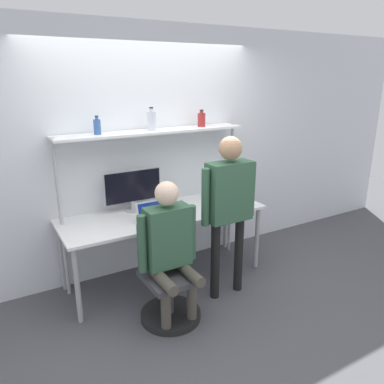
{
  "coord_description": "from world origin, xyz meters",
  "views": [
    {
      "loc": [
        -1.6,
        -2.97,
        2.17
      ],
      "look_at": [
        0.06,
        -0.09,
        1.12
      ],
      "focal_mm": 35.0,
      "sensor_mm": 36.0,
      "label": 1
    }
  ],
  "objects_px": {
    "person_standing": "(229,197)",
    "bottle_blue": "(97,127)",
    "laptop": "(152,217)",
    "bottle_red": "(201,119)",
    "office_chair": "(168,290)",
    "bottle_clear": "(152,121)",
    "person_seated": "(170,242)",
    "monitor": "(133,188)",
    "cell_phone": "(173,220)"
  },
  "relations": [
    {
      "from": "monitor",
      "to": "bottle_red",
      "type": "bearing_deg",
      "value": -0.99
    },
    {
      "from": "cell_phone",
      "to": "bottle_red",
      "type": "relative_size",
      "value": 0.81
    },
    {
      "from": "person_standing",
      "to": "bottle_blue",
      "type": "xyz_separation_m",
      "value": [
        -1.0,
        0.81,
        0.65
      ]
    },
    {
      "from": "person_standing",
      "to": "bottle_blue",
      "type": "bearing_deg",
      "value": 141.05
    },
    {
      "from": "person_seated",
      "to": "bottle_blue",
      "type": "distance_m",
      "value": 1.33
    },
    {
      "from": "person_seated",
      "to": "bottle_clear",
      "type": "xyz_separation_m",
      "value": [
        0.26,
        0.9,
        0.95
      ]
    },
    {
      "from": "cell_phone",
      "to": "bottle_red",
      "type": "xyz_separation_m",
      "value": [
        0.6,
        0.45,
        0.92
      ]
    },
    {
      "from": "cell_phone",
      "to": "bottle_red",
      "type": "height_order",
      "value": "bottle_red"
    },
    {
      "from": "person_seated",
      "to": "bottle_clear",
      "type": "relative_size",
      "value": 5.54
    },
    {
      "from": "monitor",
      "to": "bottle_clear",
      "type": "distance_m",
      "value": 0.74
    },
    {
      "from": "laptop",
      "to": "bottle_red",
      "type": "bearing_deg",
      "value": 25.87
    },
    {
      "from": "office_chair",
      "to": "person_standing",
      "type": "height_order",
      "value": "person_standing"
    },
    {
      "from": "person_standing",
      "to": "laptop",
      "type": "bearing_deg",
      "value": 146.72
    },
    {
      "from": "person_standing",
      "to": "monitor",
      "type": "bearing_deg",
      "value": 128.78
    },
    {
      "from": "person_seated",
      "to": "bottle_red",
      "type": "xyz_separation_m",
      "value": [
        0.87,
        0.9,
        0.93
      ]
    },
    {
      "from": "bottle_clear",
      "to": "bottle_blue",
      "type": "distance_m",
      "value": 0.57
    },
    {
      "from": "bottle_blue",
      "to": "bottle_red",
      "type": "bearing_deg",
      "value": 0.0
    },
    {
      "from": "office_chair",
      "to": "bottle_clear",
      "type": "bearing_deg",
      "value": 72.73
    },
    {
      "from": "laptop",
      "to": "office_chair",
      "type": "distance_m",
      "value": 0.72
    },
    {
      "from": "cell_phone",
      "to": "person_seated",
      "type": "bearing_deg",
      "value": -120.87
    },
    {
      "from": "laptop",
      "to": "cell_phone",
      "type": "height_order",
      "value": "laptop"
    },
    {
      "from": "person_seated",
      "to": "bottle_blue",
      "type": "height_order",
      "value": "bottle_blue"
    },
    {
      "from": "laptop",
      "to": "cell_phone",
      "type": "distance_m",
      "value": 0.22
    },
    {
      "from": "person_standing",
      "to": "office_chair",
      "type": "bearing_deg",
      "value": -176.26
    },
    {
      "from": "laptop",
      "to": "person_seated",
      "type": "distance_m",
      "value": 0.51
    },
    {
      "from": "laptop",
      "to": "bottle_clear",
      "type": "height_order",
      "value": "bottle_clear"
    },
    {
      "from": "office_chair",
      "to": "bottle_red",
      "type": "bearing_deg",
      "value": 44.44
    },
    {
      "from": "bottle_red",
      "to": "bottle_blue",
      "type": "bearing_deg",
      "value": -180.0
    },
    {
      "from": "laptop",
      "to": "bottle_clear",
      "type": "relative_size",
      "value": 1.18
    },
    {
      "from": "monitor",
      "to": "person_seated",
      "type": "height_order",
      "value": "person_seated"
    },
    {
      "from": "monitor",
      "to": "bottle_red",
      "type": "height_order",
      "value": "bottle_red"
    },
    {
      "from": "person_seated",
      "to": "person_standing",
      "type": "height_order",
      "value": "person_standing"
    },
    {
      "from": "bottle_clear",
      "to": "cell_phone",
      "type": "bearing_deg",
      "value": -89.38
    },
    {
      "from": "office_chair",
      "to": "bottle_clear",
      "type": "distance_m",
      "value": 1.7
    },
    {
      "from": "monitor",
      "to": "bottle_clear",
      "type": "bearing_deg",
      "value": -3.57
    },
    {
      "from": "bottle_red",
      "to": "person_standing",
      "type": "bearing_deg",
      "value": -102.33
    },
    {
      "from": "bottle_clear",
      "to": "bottle_red",
      "type": "xyz_separation_m",
      "value": [
        0.6,
        0.0,
        -0.02
      ]
    },
    {
      "from": "monitor",
      "to": "bottle_blue",
      "type": "height_order",
      "value": "bottle_blue"
    },
    {
      "from": "cell_phone",
      "to": "bottle_clear",
      "type": "bearing_deg",
      "value": 90.62
    },
    {
      "from": "laptop",
      "to": "person_seated",
      "type": "height_order",
      "value": "person_seated"
    },
    {
      "from": "office_chair",
      "to": "person_standing",
      "type": "relative_size",
      "value": 0.55
    },
    {
      "from": "cell_phone",
      "to": "person_standing",
      "type": "relative_size",
      "value": 0.09
    },
    {
      "from": "laptop",
      "to": "office_chair",
      "type": "xyz_separation_m",
      "value": [
        -0.06,
        -0.46,
        -0.56
      ]
    },
    {
      "from": "monitor",
      "to": "bottle_blue",
      "type": "bearing_deg",
      "value": -177.55
    },
    {
      "from": "person_standing",
      "to": "bottle_red",
      "type": "relative_size",
      "value": 8.82
    },
    {
      "from": "bottle_clear",
      "to": "bottle_red",
      "type": "bearing_deg",
      "value": 0.0
    },
    {
      "from": "person_seated",
      "to": "bottle_blue",
      "type": "xyz_separation_m",
      "value": [
        -0.31,
        0.9,
        0.93
      ]
    },
    {
      "from": "person_standing",
      "to": "bottle_clear",
      "type": "distance_m",
      "value": 1.13
    },
    {
      "from": "person_seated",
      "to": "bottle_blue",
      "type": "bearing_deg",
      "value": 108.83
    },
    {
      "from": "office_chair",
      "to": "person_seated",
      "type": "bearing_deg",
      "value": -88.38
    }
  ]
}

